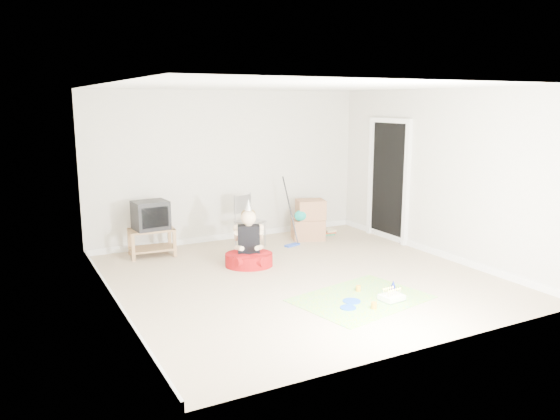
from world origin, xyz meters
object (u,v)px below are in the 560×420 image
folding_chair (250,222)px  cardboard_boxes (309,220)px  birthday_cake (392,298)px  seated_woman (249,251)px  crt_tv (151,215)px  tv_stand (152,240)px

folding_chair → cardboard_boxes: folding_chair is taller
birthday_cake → cardboard_boxes: bearing=77.9°
folding_chair → birthday_cake: folding_chair is taller
folding_chair → seated_woman: size_ratio=0.87×
folding_chair → crt_tv: bearing=172.5°
seated_woman → tv_stand: bearing=133.0°
seated_woman → folding_chair: bearing=64.3°
folding_chair → cardboard_boxes: bearing=-0.5°
tv_stand → birthday_cake: bearing=-58.3°
folding_chair → birthday_cake: (0.46, -3.15, -0.39)m
tv_stand → cardboard_boxes: bearing=-4.6°
tv_stand → cardboard_boxes: cardboard_boxes is taller
tv_stand → seated_woman: size_ratio=0.72×
tv_stand → seated_woman: bearing=-47.0°
cardboard_boxes → birthday_cake: size_ratio=2.42×
crt_tv → folding_chair: bearing=-12.0°
folding_chair → cardboard_boxes: 1.14m
tv_stand → folding_chair: size_ratio=0.82×
tv_stand → crt_tv: 0.40m
cardboard_boxes → seated_woman: 1.90m
cardboard_boxes → birthday_cake: (-0.67, -3.14, -0.30)m
cardboard_boxes → seated_woman: size_ratio=0.69×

